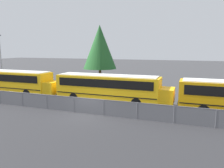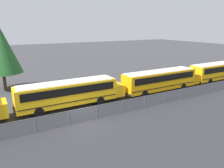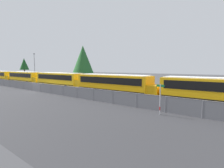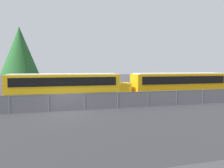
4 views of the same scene
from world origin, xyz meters
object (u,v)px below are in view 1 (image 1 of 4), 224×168
(tree_0, at_px, (100,47))
(school_bus_2, at_px, (12,80))
(school_bus_3, at_px, (110,86))
(light_pole, at_px, (1,57))

(tree_0, bearing_deg, school_bus_2, -123.05)
(tree_0, bearing_deg, school_bus_3, -61.97)
(light_pole, xyz_separation_m, tree_0, (17.41, 4.10, 1.67))
(school_bus_3, relative_size, tree_0, 1.34)
(tree_0, bearing_deg, light_pole, -166.74)
(light_pole, height_order, tree_0, tree_0)
(school_bus_2, distance_m, light_pole, 12.69)
(school_bus_3, distance_m, light_pole, 24.86)
(school_bus_3, xyz_separation_m, light_pole, (-23.56, 7.45, 2.71))
(school_bus_3, bearing_deg, tree_0, 118.03)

